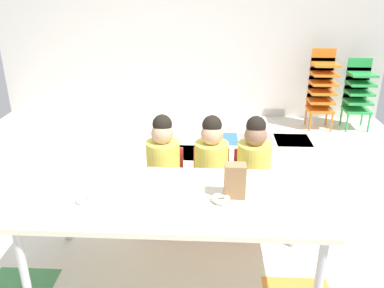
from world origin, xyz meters
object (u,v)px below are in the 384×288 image
kid_chair_green_stack (358,90)px  paper_bag_brown (235,181)px  seated_child_far_right (254,162)px  kid_chair_orange_stack (322,85)px  seated_child_near_camera (163,160)px  seated_child_middle_seat (211,161)px  paper_plate_near_edge (85,202)px  donut_powdered_loose (221,199)px  donut_powdered_on_plate (85,199)px  craft_table (173,202)px

kid_chair_green_stack → paper_bag_brown: (-1.76, -2.97, 0.20)m
seated_child_far_right → kid_chair_orange_stack: kid_chair_orange_stack is taller
seated_child_near_camera → seated_child_far_right: (0.70, 0.00, 0.00)m
seated_child_middle_seat → paper_plate_near_edge: bearing=-135.9°
paper_bag_brown → donut_powdered_loose: size_ratio=1.93×
seated_child_near_camera → paper_plate_near_edge: size_ratio=5.10×
seated_child_middle_seat → paper_bag_brown: bearing=-76.7°
kid_chair_orange_stack → donut_powdered_on_plate: bearing=-125.3°
kid_chair_green_stack → kid_chair_orange_stack: bearing=180.0°
seated_child_middle_seat → kid_chair_orange_stack: (1.43, 2.35, 0.02)m
craft_table → seated_child_far_right: size_ratio=2.04×
kid_chair_orange_stack → donut_powdered_on_plate: kid_chair_orange_stack is taller
seated_child_far_right → donut_powdered_loose: 0.73m
kid_chair_green_stack → donut_powdered_loose: kid_chair_green_stack is taller
seated_child_far_right → paper_bag_brown: bearing=-106.4°
craft_table → kid_chair_orange_stack: (1.66, 2.98, 0.02)m
paper_bag_brown → paper_plate_near_edge: bearing=-172.4°
donut_powdered_on_plate → seated_child_middle_seat: bearing=44.1°
seated_child_far_right → kid_chair_green_stack: 2.83m
kid_chair_green_stack → donut_powdered_loose: 3.55m
craft_table → seated_child_near_camera: seated_child_near_camera is taller
craft_table → paper_plate_near_edge: bearing=-168.8°
craft_table → paper_bag_brown: bearing=2.4°
paper_bag_brown → donut_powdered_loose: 0.14m
kid_chair_green_stack → paper_plate_near_edge: (-2.67, -3.09, 0.09)m
seated_child_middle_seat → paper_bag_brown: size_ratio=4.17×
kid_chair_green_stack → paper_plate_near_edge: 4.08m
donut_powdered_loose → kid_chair_green_stack: bearing=58.7°
paper_plate_near_edge → donut_powdered_on_plate: donut_powdered_on_plate is taller
paper_plate_near_edge → donut_powdered_on_plate: (0.00, 0.00, 0.02)m
craft_table → kid_chair_orange_stack: kid_chair_orange_stack is taller
seated_child_middle_seat → paper_plate_near_edge: seated_child_middle_seat is taller
seated_child_near_camera → donut_powdered_on_plate: size_ratio=8.11×
paper_bag_brown → donut_powdered_loose: paper_bag_brown is taller
seated_child_near_camera → seated_child_middle_seat: 0.37m
kid_chair_orange_stack → kid_chair_green_stack: bearing=-0.0°
seated_child_near_camera → craft_table: bearing=-77.5°
seated_child_near_camera → seated_child_far_right: 0.70m
craft_table → seated_child_far_right: (0.56, 0.63, -0.00)m
paper_plate_near_edge → donut_powdered_on_plate: 0.02m
seated_child_far_right → kid_chair_orange_stack: 2.60m
seated_child_near_camera → donut_powdered_loose: 0.81m
seated_child_far_right → seated_child_middle_seat: bearing=180.0°
seated_child_near_camera → paper_bag_brown: seated_child_near_camera is taller
craft_table → paper_plate_near_edge: size_ratio=10.38×
paper_plate_near_edge → donut_powdered_loose: 0.82m
seated_child_near_camera → seated_child_far_right: bearing=0.0°
seated_child_near_camera → kid_chair_orange_stack: 2.96m
seated_child_middle_seat → kid_chair_green_stack: bearing=51.0°
seated_child_near_camera → paper_bag_brown: 0.82m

